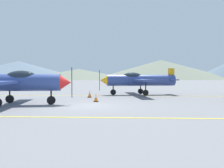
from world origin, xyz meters
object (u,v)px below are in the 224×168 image
at_px(traffic_cone_front, 96,98).
at_px(traffic_cone_side, 90,94).
at_px(airplane_near, 12,82).
at_px(airplane_mid, 138,80).

bearing_deg(traffic_cone_front, traffic_cone_side, 105.89).
xyz_separation_m(traffic_cone_front, traffic_cone_side, (-1.00, 3.50, 0.00)).
height_order(airplane_near, traffic_cone_front, airplane_near).
bearing_deg(airplane_near, airplane_mid, 45.72).
bearing_deg(airplane_near, traffic_cone_side, 53.38).
bearing_deg(airplane_mid, airplane_near, -134.28).
relative_size(airplane_mid, traffic_cone_front, 15.33).
xyz_separation_m(airplane_near, traffic_cone_side, (4.32, 5.81, -1.23)).
xyz_separation_m(airplane_mid, traffic_cone_front, (-3.50, -6.73, -1.23)).
relative_size(airplane_near, traffic_cone_front, 15.34).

